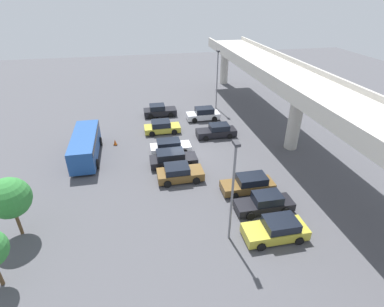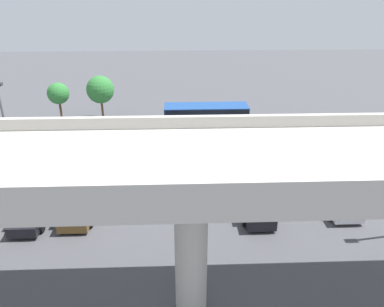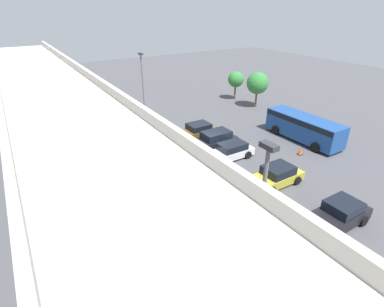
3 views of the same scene
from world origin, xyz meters
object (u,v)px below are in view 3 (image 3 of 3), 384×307
object	(u,v)px
parked_car_6	(197,131)
tree_front_left	(258,83)
parked_car_2	(276,176)
lamp_post_near_aisle	(143,82)
traffic_cone	(300,151)
parked_car_4	(231,151)
parked_car_8	(122,126)
lamp_post_mid_lot	(259,222)
parked_car_5	(214,140)
parked_car_9	(117,117)
parked_car_3	(190,184)
shuttle_bus	(304,126)
parked_car_1	(243,223)
parked_car_0	(339,215)
parked_car_7	(135,134)
tree_front_centre	(236,79)

from	to	relation	value
parked_car_6	tree_front_left	size ratio (longest dim) A/B	0.91
parked_car_2	lamp_post_near_aisle	distance (m)	19.68
lamp_post_near_aisle	traffic_cone	xyz separation A→B (m)	(-16.67, -8.50, -4.30)
parked_car_4	parked_car_8	size ratio (longest dim) A/B	0.93
parked_car_2	lamp_post_mid_lot	xyz separation A→B (m)	(-6.99, 8.95, 4.19)
parked_car_6	lamp_post_mid_lot	distance (m)	20.26
parked_car_5	lamp_post_near_aisle	world-z (taller)	lamp_post_near_aisle
parked_car_9	parked_car_5	bearing A→B (deg)	-62.71
parked_car_5	tree_front_left	distance (m)	14.71
parked_car_3	parked_car_9	size ratio (longest dim) A/B	1.04
parked_car_5	parked_car_9	distance (m)	13.02
lamp_post_mid_lot	tree_front_left	distance (m)	31.03
parked_car_4	shuttle_bus	size ratio (longest dim) A/B	0.53
lamp_post_near_aisle	lamp_post_mid_lot	size ratio (longest dim) A/B	0.94
parked_car_1	parked_car_2	xyz separation A→B (m)	(3.05, -6.07, -0.08)
parked_car_6	shuttle_bus	distance (m)	11.06
parked_car_4	tree_front_left	distance (m)	16.41
tree_front_left	parked_car_2	bearing A→B (deg)	142.03
traffic_cone	parked_car_1	bearing A→B (deg)	114.88
parked_car_4	traffic_cone	world-z (taller)	parked_car_4
parked_car_6	traffic_cone	distance (m)	10.52
parked_car_3	parked_car_5	distance (m)	8.41
traffic_cone	shuttle_bus	bearing A→B (deg)	-52.53
parked_car_0	parked_car_3	bearing A→B (deg)	-52.79
parked_car_1	parked_car_5	bearing A→B (deg)	62.25
parked_car_2	traffic_cone	bearing A→B (deg)	-157.09
tree_front_left	parked_car_1	bearing A→B (deg)	135.65
parked_car_2	lamp_post_mid_lot	size ratio (longest dim) A/B	0.53
parked_car_0	parked_car_2	size ratio (longest dim) A/B	1.02
parked_car_9	lamp_post_mid_lot	distance (m)	27.16
parked_car_0	parked_car_4	xyz separation A→B (m)	(10.98, 0.04, -0.04)
parked_car_5	tree_front_left	bearing A→B (deg)	-148.77
lamp_post_near_aisle	parked_car_4	bearing A→B (deg)	-169.80
parked_car_7	parked_car_8	xyz separation A→B (m)	(2.81, 0.32, 0.00)
parked_car_4	parked_car_5	world-z (taller)	parked_car_5
parked_car_2	parked_car_7	xyz separation A→B (m)	(13.84, 6.25, -0.00)
parked_car_5	tree_front_left	size ratio (longest dim) A/B	1.01
parked_car_4	traffic_cone	xyz separation A→B (m)	(-2.94, -6.03, -0.38)
parked_car_0	parked_car_1	bearing A→B (deg)	-23.93
parked_car_2	lamp_post_near_aisle	size ratio (longest dim) A/B	0.56
parked_car_0	parked_car_4	bearing A→B (deg)	-89.78
lamp_post_near_aisle	tree_front_centre	distance (m)	15.06
parked_car_5	parked_car_8	bearing A→B (deg)	-53.16
parked_car_2	parked_car_0	bearing A→B (deg)	87.25
lamp_post_mid_lot	parked_car_9	bearing A→B (deg)	-5.99
lamp_post_mid_lot	parked_car_6	bearing A→B (deg)	-25.40
tree_front_left	parked_car_8	bearing A→B (deg)	86.91
parked_car_2	shuttle_bus	bearing A→B (deg)	-151.70
parked_car_0	tree_front_left	world-z (taller)	tree_front_left
lamp_post_near_aisle	traffic_cone	distance (m)	19.20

